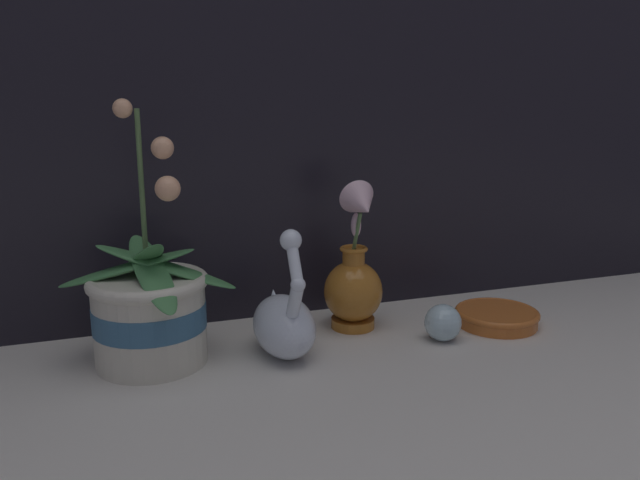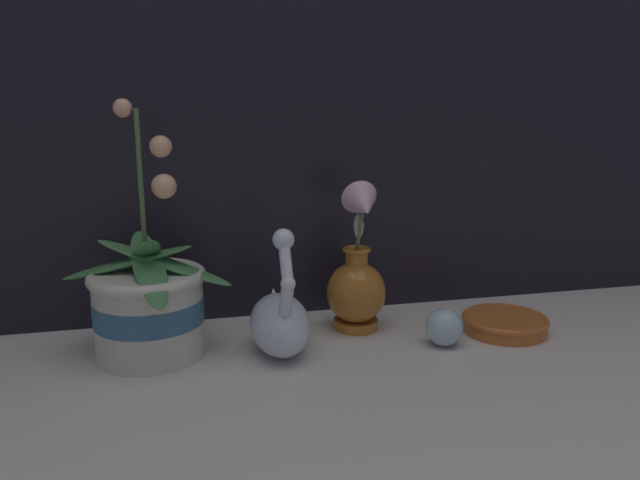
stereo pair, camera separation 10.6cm
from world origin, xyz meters
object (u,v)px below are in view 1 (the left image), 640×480
at_px(blue_vase, 354,280).
at_px(orchid_potted_plant, 150,309).
at_px(amber_dish, 497,316).
at_px(swan_figurine, 284,321).
at_px(glass_sphere, 443,323).

bearing_deg(blue_vase, orchid_potted_plant, -174.69).
relative_size(blue_vase, amber_dish, 1.78).
distance_m(swan_figurine, blue_vase, 0.17).
xyz_separation_m(glass_sphere, amber_dish, (0.13, 0.03, -0.02)).
bearing_deg(orchid_potted_plant, glass_sphere, -8.43).
bearing_deg(blue_vase, amber_dish, -15.48).
bearing_deg(amber_dish, blue_vase, 164.52).
relative_size(orchid_potted_plant, glass_sphere, 6.38).
relative_size(glass_sphere, amber_dish, 0.42).
xyz_separation_m(orchid_potted_plant, glass_sphere, (0.49, -0.07, -0.06)).
bearing_deg(blue_vase, swan_figurine, -154.64).
relative_size(orchid_potted_plant, amber_dish, 2.68).
bearing_deg(swan_figurine, blue_vase, 25.36).
height_order(blue_vase, glass_sphere, blue_vase).
height_order(swan_figurine, glass_sphere, swan_figurine).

